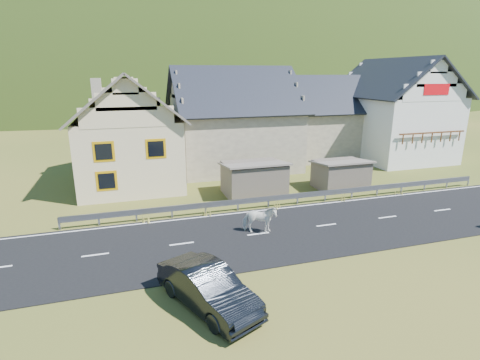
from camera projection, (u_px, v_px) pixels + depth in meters
name	position (u px, v px, depth m)	size (l,w,h in m)	color
ground	(326.00, 226.00, 20.67)	(160.00, 160.00, 0.00)	#344715
road	(326.00, 225.00, 20.66)	(60.00, 7.00, 0.04)	black
lane_markings	(326.00, 225.00, 20.65)	(60.00, 6.60, 0.01)	silver
guardrail	(298.00, 196.00, 23.89)	(28.10, 0.09, 0.75)	#93969B
shed_left	(254.00, 179.00, 25.77)	(4.30, 3.30, 2.40)	#6A5E50
shed_right	(340.00, 175.00, 27.18)	(3.80, 2.90, 2.20)	#6A5E50
house_cream	(128.00, 126.00, 27.66)	(7.80, 9.80, 8.30)	beige
house_stone_a	(233.00, 114.00, 32.89)	(10.80, 9.80, 8.90)	tan
house_stone_b	(323.00, 113.00, 37.66)	(9.80, 8.80, 8.10)	tan
house_white	(394.00, 106.00, 36.38)	(8.80, 10.80, 9.70)	silver
mountain	(156.00, 130.00, 192.96)	(440.00, 280.00, 260.00)	#1E310F
horse	(260.00, 219.00, 19.48)	(1.77, 0.80, 1.49)	white
car	(208.00, 288.00, 13.35)	(1.59, 4.57, 1.51)	black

